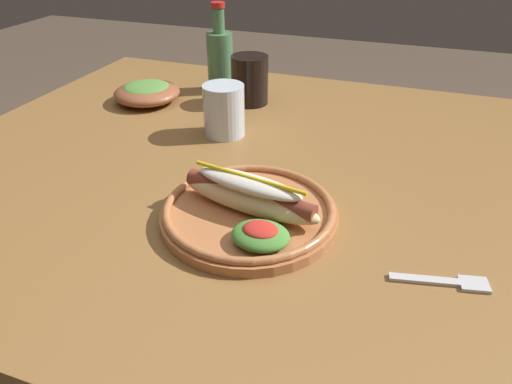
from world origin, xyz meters
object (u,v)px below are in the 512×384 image
Objects in this scene: soda_cup at (250,80)px; side_bowl at (147,92)px; fork at (447,282)px; glass_bottle at (220,58)px; hot_dog_plate at (250,209)px; water_cup at (224,110)px.

side_bowl is at bearing -161.53° from soda_cup.
fork is 0.58× the size of glass_bottle.
hot_dog_plate reaches higher than fork.
hot_dog_plate is at bearing -43.51° from side_bowl.
soda_cup is (-0.44, 0.50, 0.05)m from fork.
glass_bottle is at bearing 122.61° from fork.
fork is at bearing -9.09° from hot_dog_plate.
soda_cup is at bearing -29.80° from glass_bottle.
hot_dog_plate is 0.31m from water_cup.
soda_cup reaches higher than water_cup.
soda_cup is at bearing 119.98° from fork.
fork is (0.28, -0.04, -0.02)m from hot_dog_plate.
water_cup is (-0.43, 0.31, 0.05)m from fork.
side_bowl is (-0.40, 0.38, 0.00)m from hot_dog_plate.
soda_cup is 0.12m from glass_bottle.
fork is at bearing -48.24° from soda_cup.
water_cup is 0.27m from side_bowl.
hot_dog_plate is 2.39× the size of soda_cup.
soda_cup is (-0.17, 0.45, 0.03)m from hot_dog_plate.
soda_cup is 0.18m from water_cup.
hot_dog_plate is 1.72× the size of side_bowl.
hot_dog_plate is 2.56× the size of water_cup.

